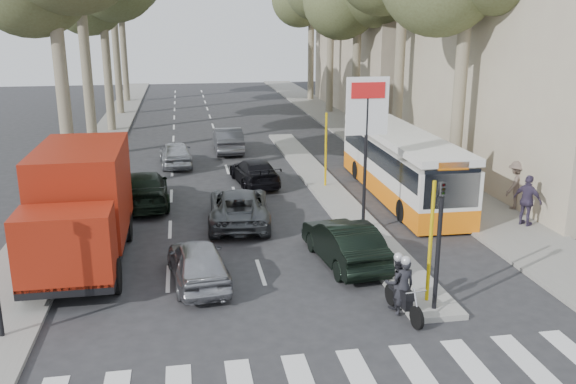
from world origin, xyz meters
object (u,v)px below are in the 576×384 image
object	(u,v)px
silver_hatchback	(198,262)
motorcycle	(400,286)
dark_hatchback	(344,242)
city_bus	(401,163)
red_truck	(81,205)

from	to	relation	value
silver_hatchback	motorcycle	size ratio (longest dim) A/B	1.93
dark_hatchback	motorcycle	bearing A→B (deg)	92.29
city_bus	motorcycle	xyz separation A→B (m)	(-3.83, -10.60, -0.72)
red_truck	city_bus	world-z (taller)	red_truck
motorcycle	city_bus	bearing A→B (deg)	62.32
red_truck	motorcycle	size ratio (longest dim) A/B	3.45
silver_hatchback	city_bus	xyz separation A→B (m)	(9.00, 7.76, 0.84)
red_truck	city_bus	bearing A→B (deg)	23.94
dark_hatchback	motorcycle	size ratio (longest dim) A/B	2.15
dark_hatchback	motorcycle	xyz separation A→B (m)	(0.57, -3.56, 0.07)
silver_hatchback	dark_hatchback	xyz separation A→B (m)	(4.60, 0.73, 0.05)
silver_hatchback	city_bus	distance (m)	11.91
red_truck	city_bus	distance (m)	13.69
silver_hatchback	red_truck	world-z (taller)	red_truck
dark_hatchback	red_truck	world-z (taller)	red_truck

